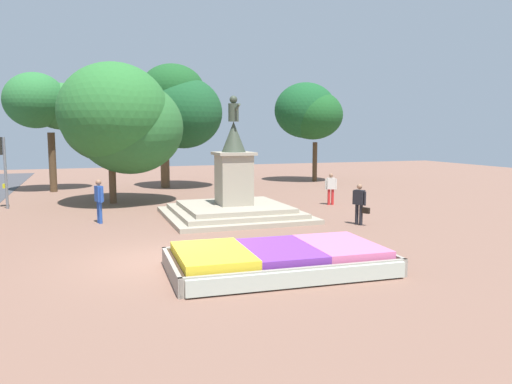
{
  "coord_description": "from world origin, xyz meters",
  "views": [
    {
      "loc": [
        -1.95,
        -13.33,
        3.51
      ],
      "look_at": [
        3.47,
        2.39,
        1.49
      ],
      "focal_mm": 35.0,
      "sensor_mm": 36.0,
      "label": 1
    }
  ],
  "objects_px": {
    "pedestrian_with_handbag": "(360,202)",
    "pedestrian_crossing_plaza": "(331,187)",
    "traffic_light_far_corner": "(2,159)",
    "pedestrian_near_planter": "(99,198)",
    "flower_planter": "(279,260)",
    "statue_monument": "(234,198)"
  },
  "relations": [
    {
      "from": "pedestrian_with_handbag",
      "to": "pedestrian_near_planter",
      "type": "bearing_deg",
      "value": 159.01
    },
    {
      "from": "statue_monument",
      "to": "pedestrian_with_handbag",
      "type": "relative_size",
      "value": 3.54
    },
    {
      "from": "flower_planter",
      "to": "statue_monument",
      "type": "height_order",
      "value": "statue_monument"
    },
    {
      "from": "pedestrian_with_handbag",
      "to": "pedestrian_crossing_plaza",
      "type": "height_order",
      "value": "pedestrian_with_handbag"
    },
    {
      "from": "flower_planter",
      "to": "pedestrian_crossing_plaza",
      "type": "height_order",
      "value": "pedestrian_crossing_plaza"
    },
    {
      "from": "pedestrian_near_planter",
      "to": "pedestrian_crossing_plaza",
      "type": "bearing_deg",
      "value": 7.91
    },
    {
      "from": "traffic_light_far_corner",
      "to": "pedestrian_near_planter",
      "type": "relative_size",
      "value": 1.92
    },
    {
      "from": "pedestrian_near_planter",
      "to": "statue_monument",
      "type": "bearing_deg",
      "value": -3.45
    },
    {
      "from": "flower_planter",
      "to": "statue_monument",
      "type": "bearing_deg",
      "value": 81.46
    },
    {
      "from": "flower_planter",
      "to": "traffic_light_far_corner",
      "type": "bearing_deg",
      "value": 120.75
    },
    {
      "from": "pedestrian_with_handbag",
      "to": "pedestrian_crossing_plaza",
      "type": "bearing_deg",
      "value": 74.31
    },
    {
      "from": "statue_monument",
      "to": "traffic_light_far_corner",
      "type": "xyz_separation_m",
      "value": [
        -9.27,
        5.5,
        1.48
      ]
    },
    {
      "from": "traffic_light_far_corner",
      "to": "pedestrian_near_planter",
      "type": "distance_m",
      "value": 6.66
    },
    {
      "from": "traffic_light_far_corner",
      "to": "pedestrian_with_handbag",
      "type": "bearing_deg",
      "value": -33.4
    },
    {
      "from": "traffic_light_far_corner",
      "to": "pedestrian_with_handbag",
      "type": "relative_size",
      "value": 2.09
    },
    {
      "from": "pedestrian_with_handbag",
      "to": "pedestrian_near_planter",
      "type": "xyz_separation_m",
      "value": [
        -9.26,
        3.55,
        0.11
      ]
    },
    {
      "from": "flower_planter",
      "to": "pedestrian_near_planter",
      "type": "height_order",
      "value": "pedestrian_near_planter"
    },
    {
      "from": "pedestrian_with_handbag",
      "to": "pedestrian_crossing_plaza",
      "type": "distance_m",
      "value": 5.23
    },
    {
      "from": "flower_planter",
      "to": "traffic_light_far_corner",
      "type": "xyz_separation_m",
      "value": [
        -8.06,
        13.55,
        1.97
      ]
    },
    {
      "from": "traffic_light_far_corner",
      "to": "pedestrian_crossing_plaza",
      "type": "bearing_deg",
      "value": -14.16
    },
    {
      "from": "pedestrian_with_handbag",
      "to": "pedestrian_crossing_plaza",
      "type": "relative_size",
      "value": 1.02
    },
    {
      "from": "statue_monument",
      "to": "pedestrian_crossing_plaza",
      "type": "height_order",
      "value": "statue_monument"
    }
  ]
}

